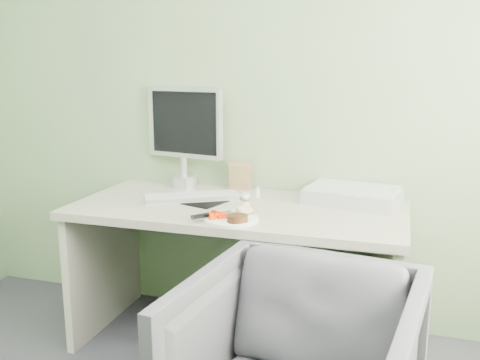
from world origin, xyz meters
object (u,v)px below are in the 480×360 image
(desk, at_px, (238,241))
(scanner, at_px, (353,196))
(monitor, at_px, (185,131))
(plate, at_px, (231,219))

(desk, bearing_deg, scanner, 22.24)
(desk, distance_m, monitor, 0.71)
(desk, xyz_separation_m, plate, (0.05, -0.25, 0.19))
(desk, relative_size, monitor, 2.90)
(plate, distance_m, monitor, 0.79)
(desk, bearing_deg, plate, -79.09)
(scanner, height_order, monitor, monitor)
(plate, xyz_separation_m, monitor, (-0.46, 0.57, 0.30))
(desk, distance_m, plate, 0.32)
(monitor, bearing_deg, plate, -40.89)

